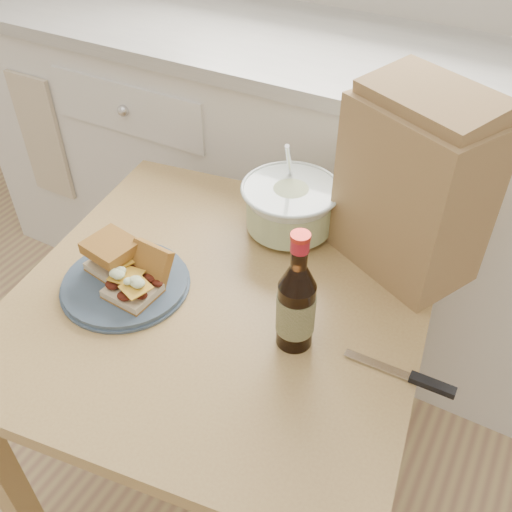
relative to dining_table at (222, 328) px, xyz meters
The scene contains 9 objects.
cabinet_run 0.81m from the dining_table, 99.30° to the left, with size 2.50×0.64×0.94m.
dining_table is the anchor object (origin of this frame).
plate 0.23m from the dining_table, 158.68° to the right, with size 0.26×0.26×0.02m, color #415369.
sandwich_left 0.28m from the dining_table, 166.80° to the right, with size 0.11×0.11×0.07m.
sandwich_right 0.22m from the dining_table, 151.93° to the right, with size 0.10×0.14×0.08m.
coleslaw_bowl 0.31m from the dining_table, 84.79° to the left, with size 0.23×0.23×0.23m.
beer_bottle 0.28m from the dining_table, 10.94° to the right, with size 0.07×0.07×0.26m.
knife 0.44m from the dining_table, ahead, with size 0.20×0.02×0.01m.
paper_bag 0.50m from the dining_table, 45.18° to the left, with size 0.28×0.18×0.37m, color #A07B4D.
Camera 1 is at (0.60, 0.21, 1.52)m, focal length 40.00 mm.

